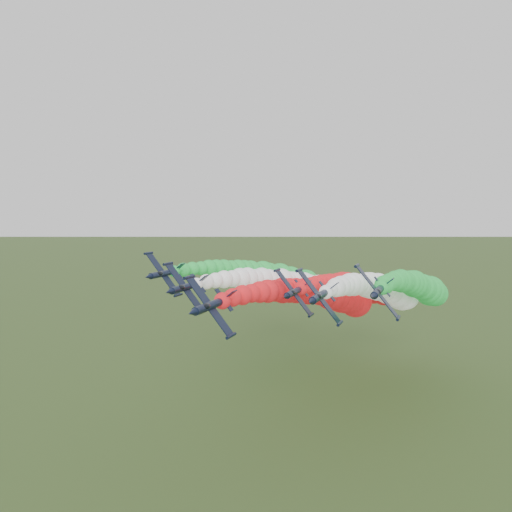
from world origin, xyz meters
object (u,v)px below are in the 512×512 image
(jet_inner_right, at_px, (389,291))
(jet_outer_right, at_px, (422,288))
(jet_trail, at_px, (364,288))
(jet_outer_left, at_px, (280,277))
(jet_inner_left, at_px, (303,286))
(jet_lead, at_px, (332,296))

(jet_inner_right, relative_size, jet_outer_right, 1.00)
(jet_trail, bearing_deg, jet_outer_left, -178.14)
(jet_inner_left, bearing_deg, jet_outer_left, 136.08)
(jet_outer_right, relative_size, jet_trail, 1.00)
(jet_inner_right, bearing_deg, jet_inner_left, -177.08)
(jet_lead, xyz_separation_m, jet_outer_left, (-21.06, 20.69, 1.42))
(jet_lead, distance_m, jet_outer_left, 29.56)
(jet_outer_left, height_order, jet_trail, jet_outer_left)
(jet_outer_left, bearing_deg, jet_inner_right, -14.38)
(jet_inner_right, bearing_deg, jet_lead, -137.26)
(jet_inner_right, relative_size, jet_outer_left, 0.99)
(jet_outer_left, distance_m, jet_trail, 25.88)
(jet_lead, bearing_deg, jet_inner_left, 134.97)
(jet_inner_left, bearing_deg, jet_lead, -45.03)
(jet_outer_left, bearing_deg, jet_inner_left, -43.92)
(jet_outer_left, relative_size, jet_outer_right, 1.01)
(jet_trail, bearing_deg, jet_inner_right, -49.23)
(jet_inner_left, bearing_deg, jet_trail, 34.86)
(jet_inner_right, bearing_deg, jet_outer_left, 165.62)
(jet_inner_right, relative_size, jet_trail, 1.00)
(jet_inner_left, bearing_deg, jet_outer_right, 8.35)
(jet_inner_right, distance_m, jet_outer_right, 9.01)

